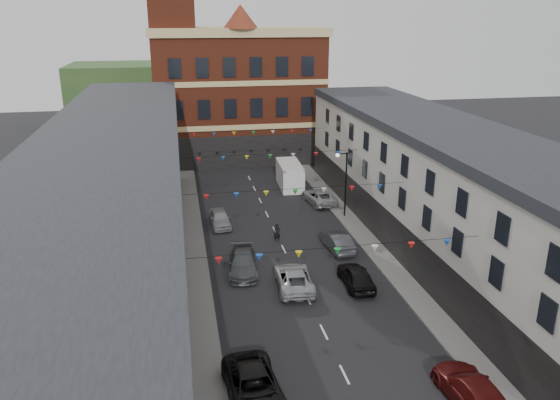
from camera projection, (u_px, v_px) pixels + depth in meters
ground at (308, 299)px, 35.14m from camera, size 160.00×160.00×0.00m
pavement_left at (198, 292)px, 35.76m from camera, size 1.80×64.00×0.15m
pavement_right at (397, 275)px, 38.20m from camera, size 1.80×64.00×0.15m
terrace_left at (112, 228)px, 32.27m from camera, size 8.40×56.00×10.70m
terrace_right at (476, 211)px, 36.60m from camera, size 8.40×56.00×9.70m
civic_building at (237, 93)px, 67.84m from camera, size 20.60×13.30×18.50m
clock_tower at (173, 38)px, 61.58m from camera, size 5.60×5.60×30.00m
distant_hill at (197, 94)px, 90.51m from camera, size 40.00×14.00×10.00m
street_lamp at (343, 176)px, 48.07m from camera, size 1.10×0.36×6.00m
car_left_c at (254, 387)px, 25.62m from camera, size 2.83×5.47×1.47m
car_left_d at (243, 263)px, 38.53m from camera, size 2.52×5.11×1.43m
car_left_e at (220, 218)px, 47.07m from camera, size 1.89×4.20×1.40m
car_right_c at (473, 392)px, 25.24m from camera, size 2.20×5.35×1.55m
car_right_d at (356, 276)px, 36.54m from camera, size 1.81×4.36×1.47m
car_right_e at (337, 241)px, 42.26m from camera, size 1.82×4.36×1.40m
car_right_f at (319, 197)px, 52.78m from camera, size 2.80×5.09×1.35m
moving_car at (294, 278)px, 36.35m from camera, size 2.65×5.18×1.40m
white_van at (290, 175)px, 57.71m from camera, size 2.50×5.89×2.56m
pedestrian at (277, 233)px, 43.71m from camera, size 0.59×0.41×1.53m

